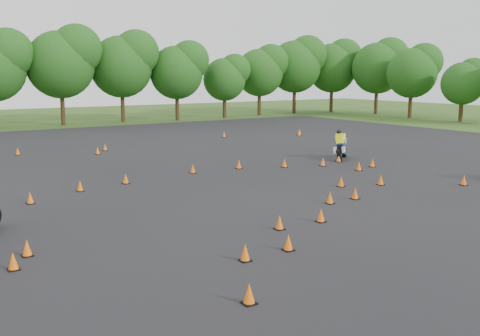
{
  "coord_description": "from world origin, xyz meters",
  "views": [
    {
      "loc": [
        -11.9,
        -14.11,
        4.99
      ],
      "look_at": [
        0.0,
        4.0,
        1.2
      ],
      "focal_mm": 40.0,
      "sensor_mm": 36.0,
      "label": 1
    }
  ],
  "objects": [
    {
      "name": "rider_yellow",
      "position": [
        10.59,
        8.93,
        0.91
      ],
      "size": [
        2.31,
        1.99,
        1.81
      ],
      "primitive_type": null,
      "rotation": [
        0.0,
        0.0,
        0.65
      ],
      "color": "#F6FF16",
      "rests_on": "ground"
    },
    {
      "name": "ground",
      "position": [
        0.0,
        0.0,
        0.0
      ],
      "size": [
        140.0,
        140.0,
        0.0
      ],
      "primitive_type": "plane",
      "color": "#2D5119",
      "rests_on": "ground"
    },
    {
      "name": "asphalt_pad",
      "position": [
        0.0,
        6.0,
        0.01
      ],
      "size": [
        62.0,
        62.0,
        0.0
      ],
      "primitive_type": "plane",
      "color": "black",
      "rests_on": "ground"
    },
    {
      "name": "traffic_cones",
      "position": [
        -0.81,
        6.22,
        0.23
      ],
      "size": [
        36.62,
        33.32,
        0.45
      ],
      "color": "orange",
      "rests_on": "asphalt_pad"
    },
    {
      "name": "treeline",
      "position": [
        3.12,
        35.36,
        4.6
      ],
      "size": [
        87.21,
        32.07,
        10.45
      ],
      "color": "#1E4C15",
      "rests_on": "ground"
    }
  ]
}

